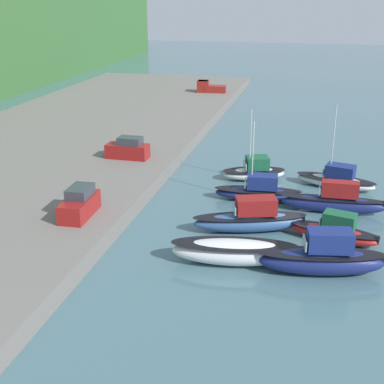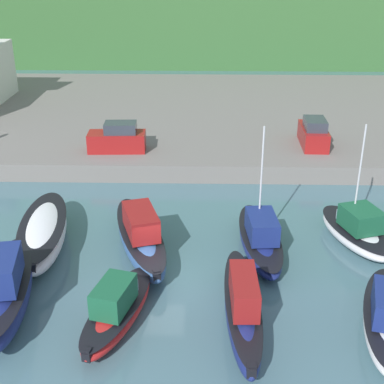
{
  "view_description": "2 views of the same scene",
  "coord_description": "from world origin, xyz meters",
  "views": [
    {
      "loc": [
        -37.87,
        -1.61,
        16.85
      ],
      "look_at": [
        1.51,
        7.77,
        1.69
      ],
      "focal_mm": 50.0,
      "sensor_mm": 36.0,
      "label": 1
    },
    {
      "loc": [
        2.17,
        -22.42,
        15.08
      ],
      "look_at": [
        1.5,
        5.9,
        2.1
      ],
      "focal_mm": 50.0,
      "sensor_mm": 36.0,
      "label": 2
    }
  ],
  "objects": [
    {
      "name": "moored_boat_6",
      "position": [
        3.9,
        -3.52,
        0.99
      ],
      "size": [
        1.7,
        8.45,
        2.7
      ],
      "rotation": [
        0.0,
        0.0,
        0.02
      ],
      "color": "navy",
      "rests_on": "ground_plane"
    },
    {
      "name": "moored_boat_3",
      "position": [
        10.7,
        3.82,
        0.81
      ],
      "size": [
        4.2,
        6.48,
        6.78
      ],
      "rotation": [
        0.0,
        0.0,
        0.32
      ],
      "color": "silver",
      "rests_on": "ground_plane"
    },
    {
      "name": "ground_plane",
      "position": [
        0.0,
        0.0,
        0.0
      ],
      "size": [
        320.0,
        320.0,
        0.0
      ],
      "primitive_type": "plane",
      "color": "#476B75"
    },
    {
      "name": "parked_car_0",
      "position": [
        10.48,
        16.46,
        2.22
      ],
      "size": [
        1.89,
        4.24,
        2.16
      ],
      "rotation": [
        0.0,
        0.0,
        -0.02
      ],
      "color": "maroon",
      "rests_on": "quay_promenade"
    },
    {
      "name": "moored_boat_0",
      "position": [
        -6.58,
        3.0,
        0.87
      ],
      "size": [
        3.63,
        8.63,
        1.65
      ],
      "rotation": [
        0.0,
        0.0,
        0.14
      ],
      "color": "white",
      "rests_on": "ground_plane"
    },
    {
      "name": "moored_boat_1",
      "position": [
        -1.2,
        2.6,
        0.97
      ],
      "size": [
        4.57,
        8.83,
        2.65
      ],
      "rotation": [
        0.0,
        0.0,
        0.31
      ],
      "color": "#33568E",
      "rests_on": "ground_plane"
    },
    {
      "name": "moored_boat_4",
      "position": [
        -6.65,
        -2.67,
        1.12
      ],
      "size": [
        3.5,
        8.32,
        3.0
      ],
      "rotation": [
        0.0,
        0.0,
        0.18
      ],
      "color": "navy",
      "rests_on": "ground_plane"
    },
    {
      "name": "moored_boat_7",
      "position": [
        10.15,
        -3.77,
        0.79
      ],
      "size": [
        3.97,
        7.61,
        7.57
      ],
      "rotation": [
        0.0,
        0.0,
        -0.26
      ],
      "color": "silver",
      "rests_on": "ground_plane"
    },
    {
      "name": "parked_car_1",
      "position": [
        -4.21,
        14.94,
        2.22
      ],
      "size": [
        4.27,
        1.97,
        2.16
      ],
      "rotation": [
        0.0,
        0.0,
        1.61
      ],
      "color": "maroon",
      "rests_on": "quay_promenade"
    },
    {
      "name": "pickup_truck_1",
      "position": [
        49.16,
        16.25,
        2.13
      ],
      "size": [
        2.44,
        4.9,
        1.9
      ],
      "rotation": [
        0.0,
        0.0,
        0.11
      ],
      "color": "maroon",
      "rests_on": "quay_promenade"
    },
    {
      "name": "moored_boat_5",
      "position": [
        -1.53,
        -3.51,
        0.79
      ],
      "size": [
        3.42,
        6.71,
        2.21
      ],
      "rotation": [
        0.0,
        0.0,
        -0.26
      ],
      "color": "red",
      "rests_on": "ground_plane"
    },
    {
      "name": "moored_boat_2",
      "position": [
        5.25,
        2.79,
        0.83
      ],
      "size": [
        2.62,
        7.6,
        6.92
      ],
      "rotation": [
        0.0,
        0.0,
        0.08
      ],
      "color": "navy",
      "rests_on": "ground_plane"
    }
  ]
}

